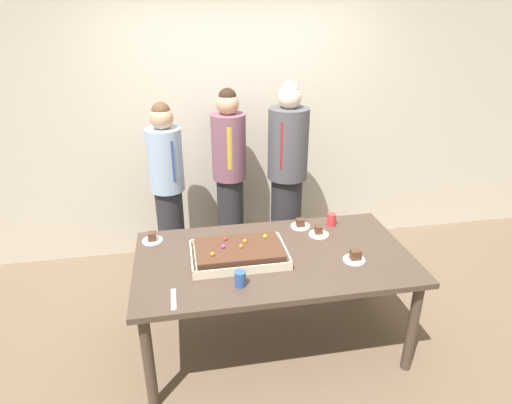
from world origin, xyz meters
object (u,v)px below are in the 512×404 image
Objects in this scene: plated_slice_far_right at (152,238)px; person_green_shirt_behind at (230,176)px; plated_slice_near_left at (319,233)px; plated_slice_far_left at (355,257)px; person_serving_front at (168,190)px; person_striped_tie_right at (287,177)px; plated_slice_near_right at (300,225)px; drink_cup_middle at (331,219)px; party_table at (273,265)px; sheet_cake at (239,253)px; drink_cup_nearest at (240,279)px; cake_server_utensil at (174,299)px.

plated_slice_far_right is 0.09× the size of person_green_shirt_behind.
plated_slice_far_left is (0.13, -0.39, 0.01)m from plated_slice_near_left.
plated_slice_near_left is at bearing 28.69° from person_serving_front.
plated_slice_near_right is at bearing 24.77° from person_striped_tie_right.
drink_cup_middle is at bearing -3.29° from plated_slice_near_right.
party_table is at bearing -146.18° from drink_cup_middle.
plated_slice_near_left is at bearing 19.00° from sheet_cake.
person_striped_tie_right is at bearing 97.95° from plated_slice_far_left.
drink_cup_nearest is 1.55m from person_green_shirt_behind.
plated_slice_far_right is 1.11m from person_green_shirt_behind.
cake_server_utensil is at bearing -14.16° from person_green_shirt_behind.
party_table is at bearing 11.14° from person_striped_tie_right.
plated_slice_near_left is at bearing 33.20° from person_green_shirt_behind.
person_striped_tie_right is (0.06, 0.67, 0.14)m from plated_slice_near_right.
person_green_shirt_behind is (-0.55, 1.00, 0.12)m from plated_slice_near_left.
party_table is at bearing -2.44° from sheet_cake.
person_green_shirt_behind is (0.13, 1.54, 0.09)m from drink_cup_nearest.
plated_slice_near_left is at bearing 108.09° from plated_slice_far_left.
party_table is 1.32m from person_serving_front.
cake_server_utensil is (-1.09, -0.61, -0.01)m from plated_slice_near_left.
plated_slice_near_right reaches higher than cake_server_utensil.
plated_slice_near_right and plated_slice_far_right have the same top height.
drink_cup_nearest is 0.50× the size of cake_server_utensil.
person_striped_tie_right reaches higher than plated_slice_far_left.
plated_slice_near_right is 0.59m from plated_slice_far_left.
plated_slice_near_left is 0.20m from drink_cup_middle.
party_table is 0.47m from plated_slice_near_left.
drink_cup_nearest is 0.06× the size of person_green_shirt_behind.
party_table is 1.17× the size of person_serving_front.
plated_slice_near_right is at bearing 37.59° from cake_server_utensil.
drink_cup_nearest is 0.06× the size of person_striped_tie_right.
person_green_shirt_behind is (-0.68, 1.39, 0.11)m from plated_slice_far_left.
person_green_shirt_behind reaches higher than plated_slice_near_right.
person_serving_front reaches higher than plated_slice_far_right.
sheet_cake is 4.35× the size of plated_slice_near_right.
drink_cup_nearest is at bearing -141.58° from plated_slice_near_left.
plated_slice_far_right is 1.50× the size of drink_cup_middle.
person_serving_front reaches higher than plated_slice_near_right.
drink_cup_middle is 0.06× the size of person_striped_tie_right.
sheet_cake is 6.52× the size of drink_cup_middle.
plated_slice_far_right is 0.75× the size of cake_server_utensil.
plated_slice_far_left is 0.75× the size of cake_server_utensil.
person_striped_tie_right is at bearing 84.86° from plated_slice_near_right.
party_table is at bearing 28.83° from cake_server_utensil.
plated_slice_near_left is 0.18m from plated_slice_near_right.
plated_slice_far_right is at bearing -29.88° from person_striped_tie_right.
drink_cup_middle is (1.38, 0.01, 0.03)m from plated_slice_far_right.
person_green_shirt_behind is at bearing -79.12° from person_striped_tie_right.
sheet_cake is 0.38× the size of person_green_shirt_behind.
plated_slice_far_left is at bearing -12.61° from sheet_cake.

